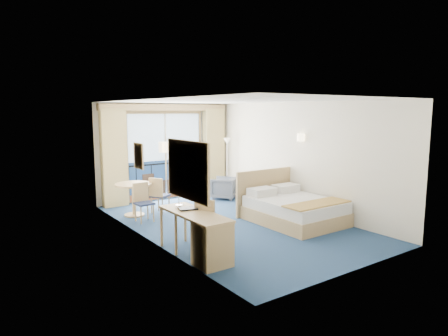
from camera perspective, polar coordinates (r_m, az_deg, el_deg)
floor at (r=8.98m, az=1.15°, el=-7.90°), size 6.50×6.50×0.00m
room_walls at (r=8.66m, az=1.18°, el=3.48°), size 4.04×6.54×2.72m
balcony_door at (r=11.46m, az=-8.39°, el=1.35°), size 2.36×0.03×2.52m
curtain_left at (r=10.71m, az=-15.44°, el=1.38°), size 0.65×0.22×2.55m
curtain_right at (r=12.10m, az=-1.47°, el=2.42°), size 0.65×0.22×2.55m
pelmet at (r=11.28m, az=-8.24°, el=8.56°), size 3.80×0.25×0.18m
mirror at (r=6.37m, az=-5.20°, el=-0.31°), size 0.05×1.25×0.95m
wall_print at (r=8.10m, az=-12.09°, el=1.71°), size 0.04×0.42×0.52m
sconce_left at (r=7.14m, az=-8.62°, el=2.97°), size 0.18×0.18×0.18m
sconce_right at (r=9.82m, az=10.92°, el=4.31°), size 0.18×0.18×0.18m
bed at (r=9.16m, az=9.74°, el=-5.74°), size 1.72×2.05×1.08m
nightstand at (r=10.54m, az=6.65°, el=-3.99°), size 0.42×0.40×0.55m
phone at (r=10.53m, az=6.73°, el=-2.27°), size 0.17×0.14×0.07m
armchair at (r=11.38m, az=0.02°, el=-2.87°), size 0.94×0.94×0.62m
floor_lamp at (r=11.79m, az=0.45°, el=2.32°), size 0.23×0.23×1.69m
desk at (r=6.60m, az=-2.27°, el=-10.03°), size 0.56×1.63×0.76m
desk_chair at (r=7.16m, az=-2.29°, el=-7.57°), size 0.56×0.55×0.96m
folder at (r=7.09m, az=-5.20°, el=-5.78°), size 0.36×0.30×0.03m
desk_lamp at (r=7.21m, az=-6.49°, el=-2.88°), size 0.12×0.12×0.46m
round_table at (r=9.74m, az=-12.77°, el=-3.26°), size 0.87×0.87×0.78m
table_chair_a at (r=9.85m, az=-9.36°, el=-3.57°), size 0.53×0.53×0.89m
table_chair_b at (r=9.24m, az=-11.54°, el=-4.45°), size 0.38×0.39×0.87m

